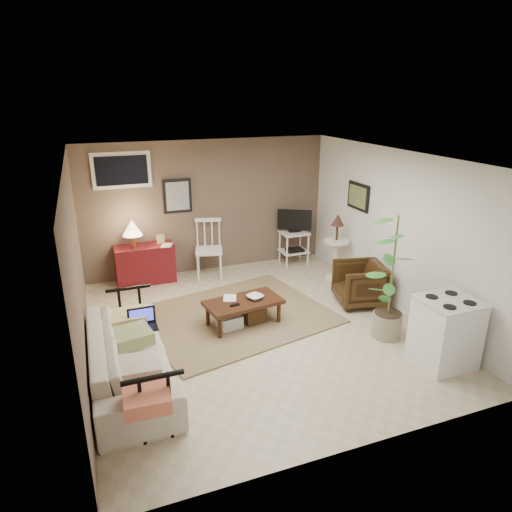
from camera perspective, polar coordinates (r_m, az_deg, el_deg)
name	(u,v)px	position (r m, az deg, el deg)	size (l,w,h in m)	color
floor	(256,328)	(6.58, 0.06, -9.01)	(5.00, 5.00, 0.00)	#C1B293
art_back	(177,196)	(8.18, -9.80, 7.41)	(0.50, 0.03, 0.60)	black
art_right	(358,196)	(7.89, 12.67, 7.28)	(0.03, 0.60, 0.45)	black
window	(122,170)	(7.98, -16.46, 10.24)	(0.96, 0.03, 0.60)	silver
rug	(236,316)	(6.89, -2.56, -7.48)	(2.65, 2.12, 0.03)	olive
coffee_table	(243,311)	(6.56, -1.64, -6.85)	(1.14, 0.70, 0.41)	#3B1810
sofa	(129,349)	(5.47, -15.59, -11.16)	(2.19, 0.64, 0.86)	beige
sofa_pillows	(136,352)	(5.20, -14.82, -11.53)	(0.42, 2.08, 0.15)	beige
sofa_end_rails	(141,352)	(5.50, -14.21, -11.52)	(0.59, 2.19, 0.74)	black
laptop	(142,321)	(5.75, -14.01, -7.94)	(0.34, 0.24, 0.23)	black
red_console	(144,260)	(8.19, -13.83, -0.55)	(1.00, 0.45, 1.16)	maroon
spindle_chair	(209,250)	(8.24, -5.91, 0.71)	(0.57, 0.57, 1.04)	silver
tv_stand	(294,236)	(8.77, 4.81, 2.54)	(0.59, 0.42, 1.08)	silver
side_table	(337,239)	(8.12, 10.04, 2.08)	(0.45, 0.45, 1.19)	silver
armchair	(360,282)	(7.34, 12.86, -3.17)	(0.71, 0.67, 0.73)	#2F200D
potted_plant	(392,274)	(6.24, 16.67, -2.14)	(0.44, 0.44, 1.75)	gray
stove	(445,332)	(6.06, 22.59, -8.76)	(0.66, 0.62, 0.87)	white
bowl	(255,292)	(6.50, -0.12, -4.47)	(0.22, 0.05, 0.22)	#3B1810
book_table	(223,291)	(6.51, -4.12, -4.38)	(0.18, 0.02, 0.25)	#3B1810
book_console	(161,240)	(7.99, -11.74, 2.03)	(0.17, 0.02, 0.23)	#3B1810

